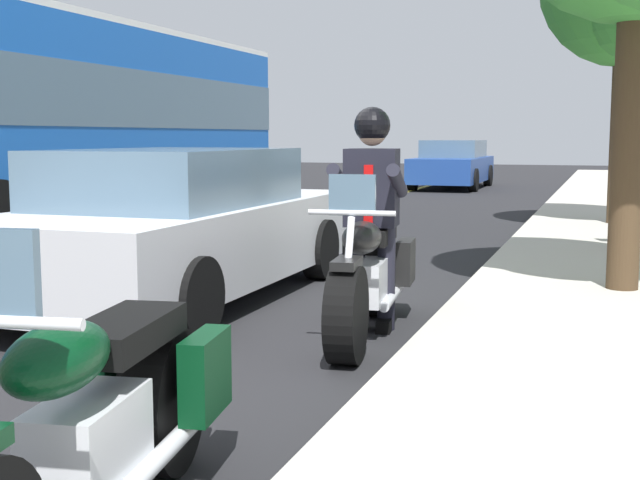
% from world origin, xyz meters
% --- Properties ---
extents(ground_plane, '(80.00, 80.00, 0.00)m').
position_xyz_m(ground_plane, '(0.00, 0.00, 0.00)').
color(ground_plane, black).
extents(motorcycle_main, '(2.22, 0.75, 1.26)m').
position_xyz_m(motorcycle_main, '(0.05, 1.52, 0.45)').
color(motorcycle_main, black).
rests_on(motorcycle_main, ground_plane).
extents(rider_main, '(0.67, 0.60, 1.74)m').
position_xyz_m(rider_main, '(-0.14, 1.49, 1.04)').
color(rider_main, black).
rests_on(rider_main, ground_plane).
extents(motorcycle_parked, '(2.21, 0.81, 1.26)m').
position_xyz_m(motorcycle_parked, '(3.61, 1.49, 0.45)').
color(motorcycle_parked, black).
rests_on(motorcycle_parked, ground_plane).
extents(bus_near, '(11.05, 2.70, 3.30)m').
position_xyz_m(bus_near, '(-5.41, -5.07, 1.87)').
color(bus_near, blue).
rests_on(bus_near, ground_plane).
extents(car_silver, '(4.60, 1.92, 1.40)m').
position_xyz_m(car_silver, '(-0.73, -0.50, 0.69)').
color(car_silver, silver).
rests_on(car_silver, ground_plane).
extents(car_dark, '(4.60, 1.92, 1.40)m').
position_xyz_m(car_dark, '(-18.57, -1.14, 0.69)').
color(car_dark, navy).
rests_on(car_dark, ground_plane).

